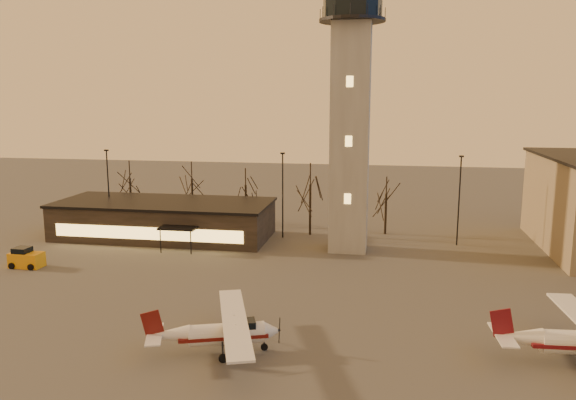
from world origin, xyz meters
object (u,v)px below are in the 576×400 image
(control_tower, at_px, (351,98))
(cessna_rear, at_px, (229,337))
(service_cart, at_px, (26,260))
(terminal, at_px, (164,219))

(control_tower, relative_size, cessna_rear, 2.82)
(cessna_rear, xyz_separation_m, service_cart, (-24.80, 14.81, -0.35))
(control_tower, distance_m, service_cart, 36.43)
(terminal, bearing_deg, service_cart, -121.84)
(terminal, relative_size, cessna_rear, 2.20)
(cessna_rear, relative_size, service_cart, 3.66)
(cessna_rear, bearing_deg, terminal, 100.51)
(control_tower, xyz_separation_m, terminal, (-21.99, 1.98, -14.17))
(cessna_rear, bearing_deg, control_tower, 58.91)
(terminal, distance_m, cessna_rear, 33.01)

